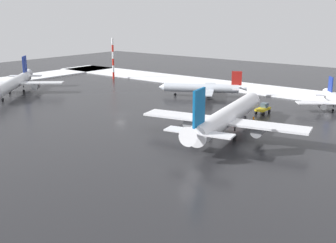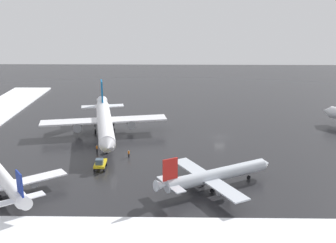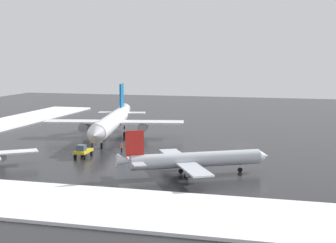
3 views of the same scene
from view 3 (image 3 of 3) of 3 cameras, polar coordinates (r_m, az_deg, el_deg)
name	(u,v)px [view 3 (image 3 of 3)]	position (r m, az deg, el deg)	size (l,w,h in m)	color
ground_plane	(241,144)	(111.40, 8.07, -2.54)	(240.00, 240.00, 0.00)	#232326
snow_bank_far	(190,213)	(63.32, 2.47, -10.08)	(152.00, 16.00, 0.42)	white
airplane_far_rear	(112,122)	(118.09, -6.21, -0.03)	(32.79, 39.20, 11.71)	white
airplane_parked_portside	(193,160)	(82.48, 2.75, -4.26)	(23.31, 19.91, 7.59)	silver
pushback_tug	(83,151)	(97.79, -9.41, -3.21)	(2.39, 4.65, 2.50)	gold
ground_crew_by_nose_gear	(122,147)	(102.06, -5.17, -2.87)	(0.36, 0.36, 1.71)	black
ground_crew_mid_apron	(92,143)	(107.81, -8.43, -2.36)	(0.36, 0.36, 1.71)	black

